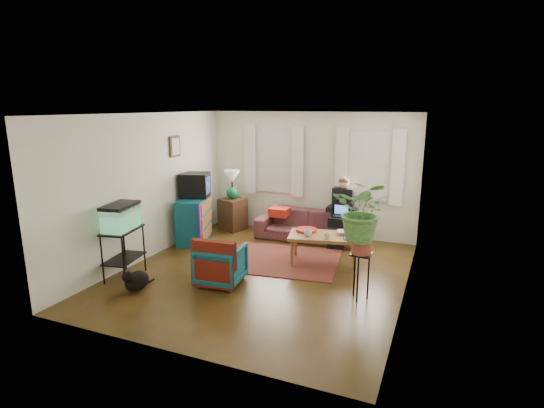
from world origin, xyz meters
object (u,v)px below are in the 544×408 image
at_px(side_table, 233,214).
at_px(armchair, 221,262).
at_px(coffee_table, 324,249).
at_px(plant_stand, 360,276).
at_px(aquarium_stand, 124,253).
at_px(sofa, 306,221).
at_px(dresser, 194,220).

height_order(side_table, armchair, side_table).
bearing_deg(coffee_table, plant_stand, -66.60).
bearing_deg(armchair, coffee_table, -134.91).
bearing_deg(aquarium_stand, plant_stand, -0.59).
relative_size(sofa, aquarium_stand, 2.52).
bearing_deg(sofa, coffee_table, -59.41).
bearing_deg(armchair, plant_stand, -178.11).
distance_m(side_table, dresser, 1.10).
xyz_separation_m(dresser, aquarium_stand, (-0.01, -2.04, -0.05)).
relative_size(side_table, aquarium_stand, 0.87).
bearing_deg(plant_stand, aquarium_stand, -169.90).
distance_m(aquarium_stand, plant_stand, 3.73).
height_order(sofa, armchair, sofa).
bearing_deg(dresser, plant_stand, -39.66).
height_order(side_table, dresser, dresser).
distance_m(dresser, coffee_table, 2.80).
height_order(armchair, plant_stand, plant_stand).
distance_m(sofa, dresser, 2.30).
xyz_separation_m(side_table, dresser, (-0.34, -1.04, 0.10)).
bearing_deg(side_table, armchair, -65.85).
xyz_separation_m(sofa, plant_stand, (1.59, -2.39, -0.05)).
height_order(sofa, plant_stand, sofa).
height_order(sofa, aquarium_stand, aquarium_stand).
distance_m(side_table, plant_stand, 4.11).
relative_size(coffee_table, plant_stand, 1.77).
xyz_separation_m(aquarium_stand, coffee_table, (2.79, 1.88, -0.15)).
bearing_deg(side_table, coffee_table, -26.16).
bearing_deg(plant_stand, armchair, -173.01).
bearing_deg(armchair, dresser, -51.90).
distance_m(dresser, aquarium_stand, 2.04).
distance_m(side_table, aquarium_stand, 3.10).
bearing_deg(plant_stand, coffee_table, 125.48).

